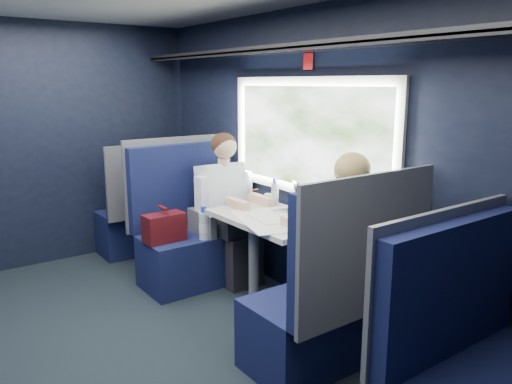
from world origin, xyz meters
TOP-DOWN VIEW (x-y plane):
  - ground at (0.00, 0.00)m, footprint 2.80×4.20m
  - room_shell at (0.02, 0.00)m, footprint 3.00×4.40m
  - table at (1.03, 0.00)m, footprint 0.62×1.00m
  - seat_bay_near at (0.84, 0.87)m, footprint 1.04×0.62m
  - seat_bay_far at (0.85, -0.87)m, footprint 1.04×0.62m
  - seat_row_front at (0.85, 1.80)m, footprint 1.04×0.51m
  - seat_row_back at (0.85, -1.80)m, footprint 1.04×0.51m
  - man at (1.10, 0.70)m, footprint 0.53×0.56m
  - woman at (1.10, -0.71)m, footprint 0.53×0.56m
  - papers at (1.00, -0.08)m, footprint 0.65×0.79m
  - laptop at (1.26, -0.05)m, footprint 0.31×0.36m
  - bottle_small at (1.33, 0.32)m, footprint 0.06×0.06m
  - cup at (1.28, 0.35)m, footprint 0.06×0.06m

SIDE VIEW (x-z plane):
  - ground at x=0.00m, z-range -0.01..0.00m
  - seat_row_front at x=0.85m, z-range -0.17..0.99m
  - seat_row_back at x=0.85m, z-range -0.17..0.99m
  - seat_bay_far at x=0.85m, z-range -0.22..1.04m
  - seat_bay_near at x=0.84m, z-range -0.21..1.05m
  - table at x=1.03m, z-range 0.29..1.03m
  - man at x=1.10m, z-range 0.06..1.38m
  - woman at x=1.10m, z-range 0.07..1.39m
  - papers at x=1.00m, z-range 0.74..0.75m
  - cup at x=1.28m, z-range 0.74..0.82m
  - laptop at x=1.26m, z-range 0.69..0.92m
  - bottle_small at x=1.33m, z-range 0.73..0.94m
  - room_shell at x=0.02m, z-range 0.28..2.68m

